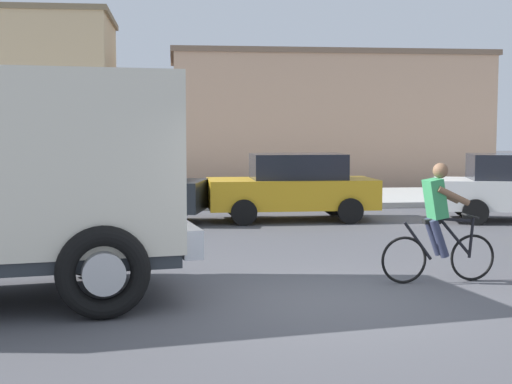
% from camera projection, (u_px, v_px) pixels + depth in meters
% --- Properties ---
extents(ground_plane, '(120.00, 120.00, 0.00)m').
position_uv_depth(ground_plane, '(327.00, 302.00, 9.28)').
color(ground_plane, '#4C4C51').
extents(sidewalk_far, '(80.00, 5.00, 0.16)m').
position_uv_depth(sidewalk_far, '(238.00, 198.00, 22.17)').
color(sidewalk_far, '#ADADA8').
rests_on(sidewalk_far, ground).
extents(cyclist, '(1.73, 0.50, 1.72)m').
position_uv_depth(cyclist, '(438.00, 223.00, 10.42)').
color(cyclist, black).
rests_on(cyclist, ground).
extents(car_red_near, '(4.28, 2.56, 1.60)m').
position_uv_depth(car_red_near, '(117.00, 188.00, 17.09)').
color(car_red_near, '#1E2328').
rests_on(car_red_near, ground).
extents(car_far_side, '(4.01, 1.91, 1.60)m').
position_uv_depth(car_far_side, '(293.00, 186.00, 17.53)').
color(car_far_side, gold).
rests_on(car_far_side, ground).
extents(building_mid_block, '(12.23, 6.33, 5.13)m').
position_uv_depth(building_mid_block, '(323.00, 120.00, 29.61)').
color(building_mid_block, tan).
rests_on(building_mid_block, ground).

